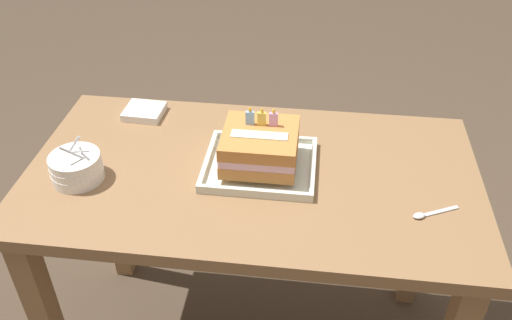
# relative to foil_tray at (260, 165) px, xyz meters

# --- Properties ---
(dining_table) EXTENTS (1.18, 0.65, 0.74)m
(dining_table) POSITION_rel_foil_tray_xyz_m (-0.02, -0.02, -0.12)
(dining_table) COLOR olive
(dining_table) RESTS_ON ground_plane
(foil_tray) EXTENTS (0.29, 0.25, 0.02)m
(foil_tray) POSITION_rel_foil_tray_xyz_m (0.00, 0.00, 0.00)
(foil_tray) COLOR silver
(foil_tray) RESTS_ON dining_table
(birthday_cake) EXTENTS (0.19, 0.19, 0.14)m
(birthday_cake) POSITION_rel_foil_tray_xyz_m (-0.00, 0.00, 0.06)
(birthday_cake) COLOR #C67D3D
(birthday_cake) RESTS_ON foil_tray
(bowl_stack) EXTENTS (0.13, 0.13, 0.12)m
(bowl_stack) POSITION_rel_foil_tray_xyz_m (-0.46, -0.10, 0.03)
(bowl_stack) COLOR white
(bowl_stack) RESTS_ON dining_table
(serving_spoon_near_tray) EXTENTS (0.12, 0.07, 0.01)m
(serving_spoon_near_tray) POSITION_rel_foil_tray_xyz_m (0.41, -0.14, -0.00)
(serving_spoon_near_tray) COLOR silver
(serving_spoon_near_tray) RESTS_ON dining_table
(napkin_pile) EXTENTS (0.12, 0.11, 0.02)m
(napkin_pile) POSITION_rel_foil_tray_xyz_m (-0.38, 0.22, 0.00)
(napkin_pile) COLOR white
(napkin_pile) RESTS_ON dining_table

